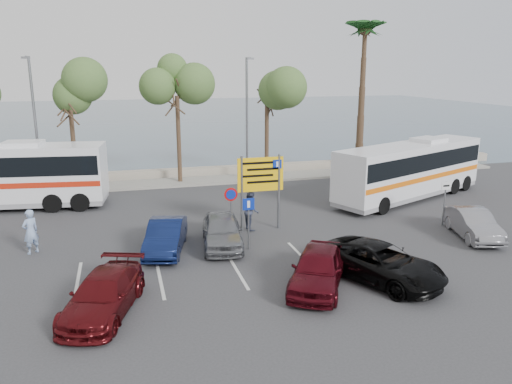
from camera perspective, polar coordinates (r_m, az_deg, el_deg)
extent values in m
plane|color=#343436|center=(20.71, 0.24, -7.25)|extent=(120.00, 120.00, 0.00)
cube|color=gray|center=(33.82, -6.12, 1.27)|extent=(44.00, 2.40, 0.15)
cube|color=#A09280|center=(35.71, -6.65, 2.31)|extent=(48.00, 0.80, 0.60)
plane|color=#405C67|center=(79.11, -11.60, 8.35)|extent=(140.00, 140.00, 0.00)
cylinder|color=#382619|center=(33.06, -20.10, 4.77)|extent=(0.28, 0.28, 5.04)
cylinder|color=#382619|center=(33.11, -8.83, 5.96)|extent=(0.28, 0.28, 5.60)
cylinder|color=#382619|center=(34.32, 1.24, 6.06)|extent=(0.28, 0.28, 5.18)
cylinder|color=#382619|center=(36.68, 11.97, 10.06)|extent=(0.48, 0.48, 10.00)
cylinder|color=slate|center=(32.72, -23.88, 6.96)|extent=(0.16, 0.16, 8.00)
cylinder|color=slate|center=(32.10, -24.71, 13.86)|extent=(0.12, 0.90, 0.12)
cube|color=slate|center=(31.61, -24.84, 13.77)|extent=(0.45, 0.25, 0.12)
cylinder|color=slate|center=(33.37, -1.05, 8.27)|extent=(0.16, 0.16, 8.00)
cylinder|color=slate|center=(32.77, -0.88, 15.08)|extent=(0.12, 0.90, 0.12)
cube|color=slate|center=(32.29, -0.65, 15.00)|extent=(0.45, 0.25, 0.12)
cylinder|color=slate|center=(23.13, -1.64, -0.27)|extent=(0.12, 0.12, 3.60)
cylinder|color=slate|center=(23.61, 2.61, 0.01)|extent=(0.12, 0.12, 3.60)
cube|color=yellow|center=(23.15, 0.52, 2.03)|extent=(2.20, 0.06, 1.60)
cube|color=#0C2699|center=(23.24, 2.45, 3.20)|extent=(0.42, 0.01, 0.42)
cylinder|color=slate|center=(22.42, -2.88, -2.61)|extent=(0.07, 0.07, 2.20)
cylinder|color=#B20C0C|center=(22.13, -2.89, -0.28)|extent=(0.60, 0.03, 0.60)
cylinder|color=slate|center=(21.02, -0.86, -3.74)|extent=(0.07, 0.07, 2.20)
cube|color=#0C2699|center=(20.74, -0.86, -1.39)|extent=(0.50, 0.03, 0.50)
cylinder|color=slate|center=(25.86, 20.71, -1.25)|extent=(0.07, 0.07, 2.20)
cube|color=white|center=(25.64, 20.91, 0.68)|extent=(0.50, 0.03, 0.40)
cube|color=silver|center=(30.38, 17.25, 2.71)|extent=(11.09, 6.61, 2.72)
cube|color=black|center=(30.30, 17.31, 3.60)|extent=(10.91, 6.56, 0.97)
cube|color=orange|center=(30.47, 17.19, 1.90)|extent=(11.00, 6.60, 0.28)
cube|color=gray|center=(30.67, 17.06, 0.21)|extent=(10.98, 6.55, 0.51)
cube|color=silver|center=(30.14, 17.45, 5.45)|extent=(2.29, 2.10, 0.22)
imported|color=slate|center=(21.58, -3.91, -4.40)|extent=(2.25, 4.33, 1.41)
imported|color=#0E1943|center=(21.28, -10.27, -4.99)|extent=(2.29, 4.22, 1.32)
imported|color=#530D11|center=(16.61, -17.05, -11.16)|extent=(3.06, 4.66, 1.25)
imported|color=#4D0B13|center=(17.74, 7.10, -8.64)|extent=(3.59, 4.49, 1.44)
imported|color=black|center=(18.75, 13.97, -7.83)|extent=(4.14, 5.31, 1.34)
imported|color=gray|center=(24.66, 23.55, -3.35)|extent=(2.33, 4.14, 1.29)
imported|color=#90A9D1|center=(22.63, -24.37, -4.14)|extent=(0.82, 0.79, 1.89)
imported|color=#353A4F|center=(23.66, -0.60, -2.15)|extent=(0.72, 0.91, 1.84)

